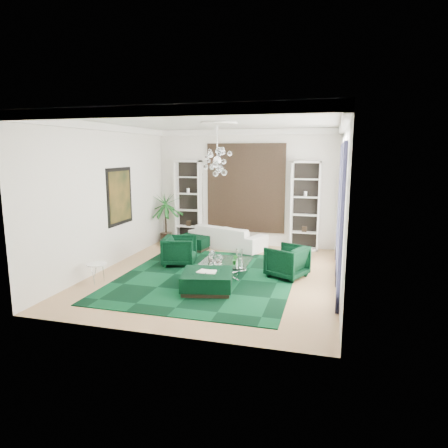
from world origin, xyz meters
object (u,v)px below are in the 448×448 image
(sofa, at_px, (227,237))
(coffee_table, at_px, (226,269))
(side_table, at_px, (97,273))
(armchair_right, at_px, (287,261))
(ottoman_front, at_px, (207,281))
(armchair_left, at_px, (180,251))
(palm, at_px, (166,211))
(ottoman_side, at_px, (194,243))

(sofa, relative_size, coffee_table, 2.13)
(side_table, bearing_deg, armchair_right, 20.83)
(ottoman_front, xyz_separation_m, side_table, (-2.70, -0.16, 0.01))
(armchair_right, height_order, ottoman_front, armchair_right)
(sofa, distance_m, armchair_left, 2.41)
(ottoman_front, distance_m, side_table, 2.70)
(armchair_left, bearing_deg, coffee_table, -125.94)
(coffee_table, xyz_separation_m, palm, (-2.94, 3.08, 0.90))
(ottoman_side, height_order, side_table, side_table)
(ottoman_front, bearing_deg, coffee_table, 82.77)
(ottoman_side, distance_m, palm, 1.59)
(armchair_left, height_order, coffee_table, armchair_left)
(armchair_left, height_order, armchair_right, armchair_right)
(ottoman_side, xyz_separation_m, palm, (-1.20, 0.55, 0.89))
(sofa, xyz_separation_m, coffee_table, (0.76, -3.00, -0.16))
(armchair_left, bearing_deg, palm, 20.42)
(sofa, distance_m, coffee_table, 3.10)
(coffee_table, bearing_deg, palm, 133.68)
(ottoman_side, bearing_deg, side_table, -106.34)
(sofa, xyz_separation_m, ottoman_side, (-0.97, -0.48, -0.15))
(ottoman_front, bearing_deg, ottoman_side, 113.84)
(armchair_right, bearing_deg, side_table, -44.37)
(side_table, bearing_deg, palm, 91.33)
(armchair_left, height_order, side_table, armchair_left)
(sofa, relative_size, ottoman_side, 2.62)
(ottoman_side, relative_size, ottoman_front, 0.88)
(coffee_table, relative_size, ottoman_front, 1.07)
(armchair_left, distance_m, ottoman_front, 2.27)
(sofa, height_order, side_table, sofa)
(armchair_left, relative_size, ottoman_front, 0.80)
(sofa, height_order, palm, palm)
(palm, bearing_deg, armchair_left, -58.88)
(coffee_table, height_order, ottoman_side, ottoman_side)
(side_table, relative_size, palm, 0.22)
(armchair_right, relative_size, ottoman_side, 0.92)
(armchair_left, relative_size, coffee_table, 0.74)
(ottoman_side, distance_m, side_table, 3.92)
(sofa, relative_size, side_table, 5.30)
(sofa, bearing_deg, coffee_table, 124.08)
(coffee_table, bearing_deg, ottoman_side, 124.50)
(armchair_right, distance_m, side_table, 4.61)
(side_table, bearing_deg, sofa, 63.94)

